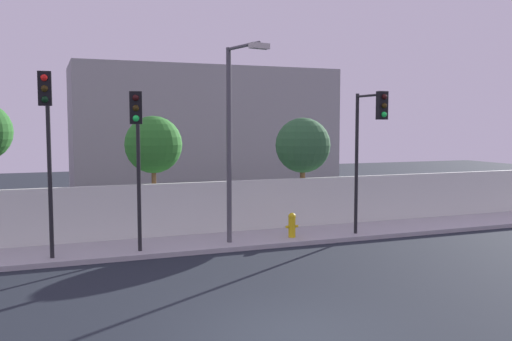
% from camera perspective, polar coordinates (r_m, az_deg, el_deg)
% --- Properties ---
extents(ground_plane, '(80.00, 80.00, 0.00)m').
position_cam_1_polar(ground_plane, '(10.66, 3.49, -16.95)').
color(ground_plane, '#1D232A').
extents(sidewalk, '(36.00, 2.40, 0.15)m').
position_cam_1_polar(sidewalk, '(18.11, -7.45, -7.62)').
color(sidewalk, '#ABABAB').
rests_on(sidewalk, ground).
extents(perimeter_wall, '(36.00, 0.18, 1.80)m').
position_cam_1_polar(perimeter_wall, '(19.17, -8.39, -3.98)').
color(perimeter_wall, silver).
rests_on(perimeter_wall, sidewalk).
extents(traffic_light_left, '(0.35, 1.22, 5.19)m').
position_cam_1_polar(traffic_light_left, '(16.05, -20.75, 4.28)').
color(traffic_light_left, black).
rests_on(traffic_light_left, sidewalk).
extents(traffic_light_center, '(0.46, 1.33, 4.70)m').
position_cam_1_polar(traffic_light_center, '(16.17, -12.16, 3.36)').
color(traffic_light_center, black).
rests_on(traffic_light_center, sidewalk).
extents(traffic_light_right, '(0.34, 1.71, 4.85)m').
position_cam_1_polar(traffic_light_right, '(18.75, 11.65, 3.91)').
color(traffic_light_right, black).
rests_on(traffic_light_right, sidewalk).
extents(street_lamp_curbside, '(0.78, 1.94, 6.21)m').
position_cam_1_polar(street_lamp_curbside, '(17.41, -2.35, 4.48)').
color(street_lamp_curbside, '#4C4C51').
rests_on(street_lamp_curbside, sidewalk).
extents(fire_hydrant, '(0.44, 0.26, 0.83)m').
position_cam_1_polar(fire_hydrant, '(18.75, 3.73, -5.54)').
color(fire_hydrant, gold).
rests_on(fire_hydrant, sidewalk).
extents(roadside_tree_midright, '(2.01, 2.01, 4.25)m').
position_cam_1_polar(roadside_tree_midright, '(19.68, -10.54, 2.60)').
color(roadside_tree_midright, brown).
rests_on(roadside_tree_midright, ground).
extents(roadside_tree_rightmost, '(2.14, 2.14, 4.22)m').
position_cam_1_polar(roadside_tree_rightmost, '(21.52, 4.85, 2.56)').
color(roadside_tree_rightmost, brown).
rests_on(roadside_tree_rightmost, ground).
extents(low_building_distant, '(15.39, 6.00, 7.27)m').
position_cam_1_polar(low_building_distant, '(33.75, -5.42, 4.21)').
color(low_building_distant, gray).
rests_on(low_building_distant, ground).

